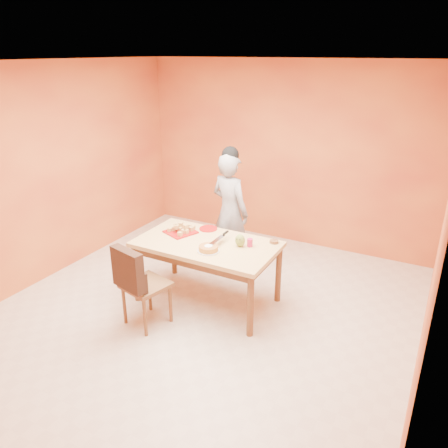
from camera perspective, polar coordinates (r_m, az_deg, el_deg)
The scene contains 17 objects.
floor at distance 5.06m, azimuth -3.21°, elevation -11.85°, with size 5.00×5.00×0.00m, color beige.
ceiling at distance 4.21m, azimuth -4.02°, elevation 20.41°, with size 5.00×5.00×0.00m, color white.
wall_back at distance 6.63m, azimuth 7.94°, elevation 8.98°, with size 4.50×4.50×0.00m, color orange.
wall_left at distance 5.91m, azimuth -22.61°, elevation 5.93°, with size 5.00×5.00×0.00m, color orange.
wall_right at distance 3.85m, azimuth 26.30°, elevation -2.69°, with size 5.00×5.00×0.00m, color orange.
dining_table at distance 5.01m, azimuth -2.26°, elevation -3.40°, with size 1.60×0.90×0.76m.
dining_chair at distance 4.75m, azimuth -10.34°, elevation -7.66°, with size 0.53×0.60×0.95m.
pastry_pile at distance 5.23m, azimuth -5.72°, elevation -0.48°, with size 0.28×0.28×0.09m, color tan, non-canonical shape.
person at distance 5.79m, azimuth 0.79°, elevation 1.60°, with size 0.58×0.38×1.59m, color #969699.
pastry_platter at distance 5.25m, azimuth -5.70°, elevation -1.04°, with size 0.32×0.32×0.02m, color #990D0F.
red_dinner_plate at distance 5.33m, azimuth -2.07°, elevation -0.61°, with size 0.22×0.22×0.01m, color #990D0F.
white_cake_plate at distance 4.76m, azimuth -2.04°, elevation -3.51°, with size 0.25×0.25×0.01m, color silver.
sponge_cake at distance 4.75m, azimuth -2.04°, elevation -3.17°, with size 0.21×0.21×0.05m, color orange.
cake_server at distance 4.87m, azimuth -0.88°, elevation -2.07°, with size 0.06×0.29×0.01m, color silver.
egg_ornament at distance 4.85m, azimuth 2.11°, elevation -2.16°, with size 0.12×0.09×0.15m, color olive.
magenta_glass at distance 4.86m, azimuth 3.40°, elevation -2.44°, with size 0.06×0.06×0.09m, color #B91B4F.
checker_tin at distance 4.98m, azimuth 6.54°, elevation -2.30°, with size 0.10×0.10×0.03m, color #381B0F.
Camera 1 is at (2.23, -3.57, 2.80)m, focal length 35.00 mm.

